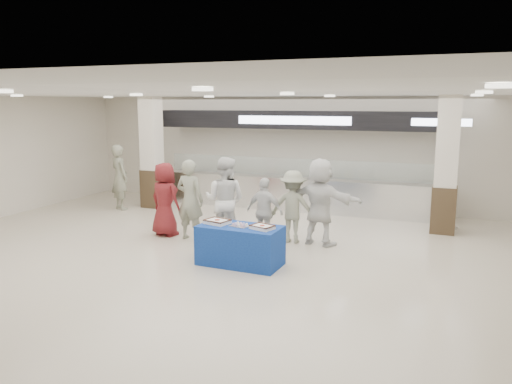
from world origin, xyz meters
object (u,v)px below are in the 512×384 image
at_px(chef_tall, 225,200).
at_px(civilian_maroon, 165,199).
at_px(cupcake_tray, 240,225).
at_px(soldier_bg, 120,177).
at_px(civilian_white, 320,202).
at_px(soldier_b, 293,207).
at_px(sheet_cake_left, 217,221).
at_px(chef_short, 265,211).
at_px(soldier_a, 190,200).
at_px(sheet_cake_right, 262,227).
at_px(display_table, 240,245).

bearing_deg(chef_tall, civilian_maroon, -3.85).
height_order(cupcake_tray, soldier_bg, soldier_bg).
bearing_deg(civilian_white, soldier_b, 16.23).
bearing_deg(soldier_b, cupcake_tray, 72.13).
bearing_deg(sheet_cake_left, soldier_bg, 145.08).
bearing_deg(soldier_bg, soldier_b, -167.55).
bearing_deg(soldier_b, chef_short, 33.59).
bearing_deg(cupcake_tray, civilian_maroon, 151.62).
distance_m(soldier_a, civilian_white, 2.86).
bearing_deg(sheet_cake_left, sheet_cake_right, -3.81).
xyz_separation_m(chef_tall, civilian_white, (1.96, 0.61, -0.00)).
bearing_deg(soldier_b, sheet_cake_right, 85.99).
xyz_separation_m(civilian_maroon, chef_short, (2.39, 0.15, -0.12)).
bearing_deg(civilian_white, cupcake_tray, 74.23).
distance_m(sheet_cake_right, soldier_b, 1.91).
distance_m(display_table, chef_short, 1.50).
xyz_separation_m(soldier_b, soldier_bg, (-5.64, 1.45, 0.14)).
relative_size(civilian_maroon, soldier_b, 1.07).
distance_m(civilian_maroon, soldier_a, 0.71).
relative_size(display_table, civilian_white, 0.82).
distance_m(soldier_a, soldier_bg, 4.04).
relative_size(soldier_b, soldier_bg, 0.85).
bearing_deg(chef_tall, cupcake_tray, 122.54).
relative_size(display_table, soldier_b, 0.98).
relative_size(sheet_cake_left, cupcake_tray, 1.24).
bearing_deg(chef_short, civilian_maroon, 10.78).
bearing_deg(soldier_a, sheet_cake_right, 153.49).
height_order(sheet_cake_left, chef_short, chef_short).
height_order(civilian_maroon, soldier_bg, soldier_bg).
distance_m(chef_short, civilian_white, 1.20).
distance_m(display_table, soldier_b, 1.95).
bearing_deg(cupcake_tray, sheet_cake_right, -4.41).
relative_size(display_table, sheet_cake_right, 3.34).
distance_m(soldier_a, chef_tall, 0.82).
bearing_deg(sheet_cake_right, cupcake_tray, 175.59).
height_order(cupcake_tray, civilian_white, civilian_white).
bearing_deg(cupcake_tray, display_table, 110.38).
distance_m(civilian_maroon, chef_short, 2.39).
distance_m(sheet_cake_right, cupcake_tray, 0.46).
bearing_deg(civilian_white, civilian_maroon, 22.20).
bearing_deg(soldier_a, display_table, 148.43).
bearing_deg(cupcake_tray, civilian_white, 61.51).
bearing_deg(cupcake_tray, soldier_b, 76.82).
height_order(soldier_a, chef_short, soldier_a).
bearing_deg(civilian_white, chef_short, 34.24).
height_order(display_table, sheet_cake_right, sheet_cake_right).
relative_size(sheet_cake_right, chef_tall, 0.25).
bearing_deg(civilian_maroon, chef_short, -162.52).
xyz_separation_m(sheet_cake_right, civilian_maroon, (-2.91, 1.36, 0.05)).
relative_size(sheet_cake_left, soldier_b, 0.32).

